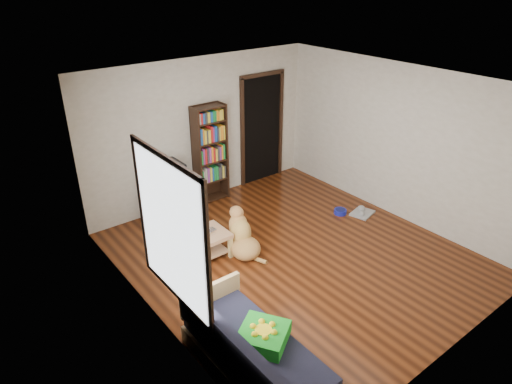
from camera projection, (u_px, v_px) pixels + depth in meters
ground at (294, 255)px, 6.92m from camera, size 5.00×5.00×0.00m
ceiling at (302, 84)px, 5.76m from camera, size 5.00×5.00×0.00m
wall_back at (202, 131)px, 8.11m from camera, size 4.50×0.00×4.50m
wall_front at (466, 259)px, 4.58m from camera, size 4.50×0.00×4.50m
wall_left at (150, 229)px, 5.10m from camera, size 0.00×5.00×5.00m
wall_right at (397, 143)px, 7.59m from camera, size 0.00×5.00×5.00m
green_cushion at (263, 336)px, 4.73m from camera, size 0.66×0.66×0.16m
laptop at (209, 233)px, 6.72m from camera, size 0.30×0.22×0.02m
dog_bowl at (340, 212)px, 8.06m from camera, size 0.22×0.22×0.08m
grey_rag at (362, 213)px, 8.06m from camera, size 0.47×0.41×0.03m
window at (171, 232)px, 4.67m from camera, size 0.03×1.46×1.70m
doorway at (262, 126)px, 8.92m from camera, size 1.03×0.05×2.19m
tv_stand at (169, 202)px, 7.89m from camera, size 0.90×0.45×0.50m
crt_tv at (165, 177)px, 7.70m from camera, size 0.55×0.52×0.58m
bookshelf at (210, 149)px, 8.16m from camera, size 0.60×0.30×1.80m
sofa at (252, 356)px, 4.80m from camera, size 0.80×1.80×0.80m
coffee_table at (208, 240)px, 6.80m from camera, size 0.55×0.55×0.40m
dog at (242, 237)px, 6.89m from camera, size 0.54×0.89×0.72m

